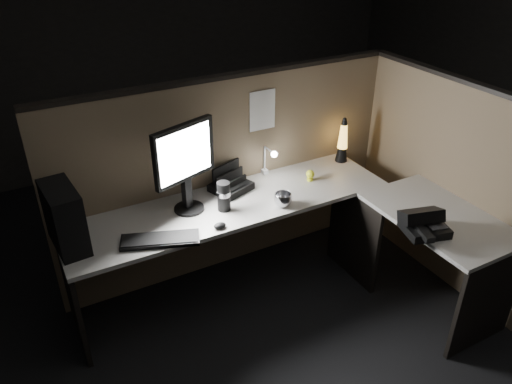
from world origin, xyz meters
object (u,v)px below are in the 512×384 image
monitor (185,160)px  desk_phone (423,223)px  keyboard (160,240)px  lava_lamp (342,143)px  pc_tower (64,218)px

monitor → desk_phone: (1.19, -0.96, -0.31)m
keyboard → lava_lamp: bearing=33.6°
pc_tower → lava_lamp: 2.15m
keyboard → lava_lamp: 1.70m
pc_tower → keyboard: (0.49, -0.22, -0.18)m
pc_tower → keyboard: bearing=-29.5°
lava_lamp → desk_phone: bearing=-98.9°
desk_phone → lava_lamp: bearing=96.6°
pc_tower → desk_phone: bearing=-29.5°
monitor → desk_phone: bearing=-58.0°
keyboard → desk_phone: (1.49, -0.68, 0.05)m
lava_lamp → monitor: bearing=-175.8°
pc_tower → monitor: monitor is taller
desk_phone → keyboard: bearing=170.8°
desk_phone → monitor: bearing=156.7°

